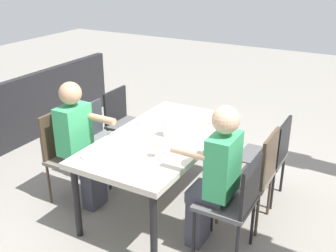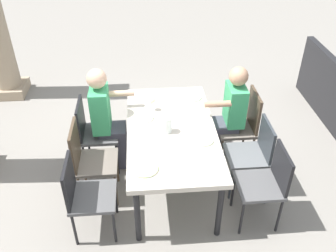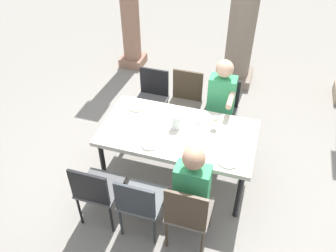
% 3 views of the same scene
% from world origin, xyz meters
% --- Properties ---
extents(ground_plane, '(16.00, 16.00, 0.00)m').
position_xyz_m(ground_plane, '(0.00, 0.00, 0.00)').
color(ground_plane, gray).
extents(dining_table, '(1.79, 0.95, 0.76)m').
position_xyz_m(dining_table, '(0.00, 0.00, 0.69)').
color(dining_table, beige).
rests_on(dining_table, ground).
extents(chair_west_north, '(0.44, 0.44, 0.88)m').
position_xyz_m(chair_west_north, '(-0.64, 0.90, 0.51)').
color(chair_west_north, '#4F4F50').
rests_on(chair_west_north, ground).
extents(chair_west_south, '(0.44, 0.44, 0.89)m').
position_xyz_m(chair_west_south, '(-0.64, -0.89, 0.53)').
color(chair_west_south, '#4F4F50').
rests_on(chair_west_south, ground).
extents(chair_mid_north, '(0.44, 0.44, 0.94)m').
position_xyz_m(chair_mid_north, '(-0.15, 0.90, 0.54)').
color(chair_mid_north, '#6A6158').
rests_on(chair_mid_north, ground).
extents(chair_mid_south, '(0.44, 0.44, 0.87)m').
position_xyz_m(chair_mid_south, '(-0.15, -0.89, 0.51)').
color(chair_mid_south, '#5B5E61').
rests_on(chair_mid_south, ground).
extents(chair_east_north, '(0.44, 0.44, 0.91)m').
position_xyz_m(chair_east_north, '(0.36, 0.89, 0.53)').
color(chair_east_north, '#4F4F50').
rests_on(chair_east_north, ground).
extents(chair_east_south, '(0.44, 0.44, 0.94)m').
position_xyz_m(chair_east_south, '(0.36, -0.90, 0.54)').
color(chair_east_south, '#6A6158').
rests_on(chair_east_south, ground).
extents(diner_woman_green, '(0.35, 0.50, 1.28)m').
position_xyz_m(diner_woman_green, '(0.36, -0.71, 0.69)').
color(diner_woman_green, '#3F3F4C').
rests_on(diner_woman_green, ground).
extents(diner_man_white, '(0.35, 0.50, 1.32)m').
position_xyz_m(diner_man_white, '(0.36, 0.72, 0.71)').
color(diner_man_white, '#3F3F4C').
rests_on(diner_man_white, ground).
extents(stone_column_centre, '(0.57, 0.57, 2.89)m').
position_xyz_m(stone_column_centre, '(0.36, 2.46, 1.42)').
color(stone_column_centre, gray).
rests_on(stone_column_centre, ground).
extents(plate_0, '(0.26, 0.26, 0.02)m').
position_xyz_m(plate_0, '(-0.62, 0.30, 0.77)').
color(plate_0, silver).
rests_on(plate_0, dining_table).
extents(fork_0, '(0.02, 0.17, 0.01)m').
position_xyz_m(fork_0, '(-0.77, 0.30, 0.76)').
color(fork_0, silver).
rests_on(fork_0, dining_table).
extents(spoon_0, '(0.03, 0.17, 0.01)m').
position_xyz_m(spoon_0, '(-0.47, 0.30, 0.76)').
color(spoon_0, silver).
rests_on(spoon_0, dining_table).
extents(plate_1, '(0.21, 0.21, 0.02)m').
position_xyz_m(plate_1, '(-0.23, -0.31, 0.77)').
color(plate_1, white).
rests_on(plate_1, dining_table).
extents(fork_1, '(0.02, 0.17, 0.01)m').
position_xyz_m(fork_1, '(-0.38, -0.31, 0.76)').
color(fork_1, silver).
rests_on(fork_1, dining_table).
extents(spoon_1, '(0.02, 0.17, 0.01)m').
position_xyz_m(spoon_1, '(-0.08, -0.31, 0.76)').
color(spoon_1, silver).
rests_on(spoon_1, dining_table).
extents(plate_2, '(0.22, 0.22, 0.02)m').
position_xyz_m(plate_2, '(0.23, 0.29, 0.77)').
color(plate_2, white).
rests_on(plate_2, dining_table).
extents(wine_glass_2, '(0.08, 0.08, 0.17)m').
position_xyz_m(wine_glass_2, '(0.40, 0.19, 0.88)').
color(wine_glass_2, white).
rests_on(wine_glass_2, dining_table).
extents(fork_2, '(0.02, 0.17, 0.01)m').
position_xyz_m(fork_2, '(0.08, 0.29, 0.76)').
color(fork_2, silver).
rests_on(fork_2, dining_table).
extents(spoon_2, '(0.03, 0.17, 0.01)m').
position_xyz_m(spoon_2, '(0.38, 0.29, 0.76)').
color(spoon_2, silver).
rests_on(spoon_2, dining_table).
extents(plate_3, '(0.24, 0.24, 0.02)m').
position_xyz_m(plate_3, '(0.64, -0.31, 0.77)').
color(plate_3, white).
rests_on(plate_3, dining_table).
extents(fork_3, '(0.03, 0.17, 0.01)m').
position_xyz_m(fork_3, '(0.49, -0.31, 0.76)').
color(fork_3, silver).
rests_on(fork_3, dining_table).
extents(spoon_3, '(0.03, 0.17, 0.01)m').
position_xyz_m(spoon_3, '(0.79, -0.31, 0.76)').
color(spoon_3, silver).
rests_on(spoon_3, dining_table).
extents(water_pitcher, '(0.11, 0.11, 0.17)m').
position_xyz_m(water_pitcher, '(-0.04, 0.06, 0.84)').
color(water_pitcher, white).
rests_on(water_pitcher, dining_table).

